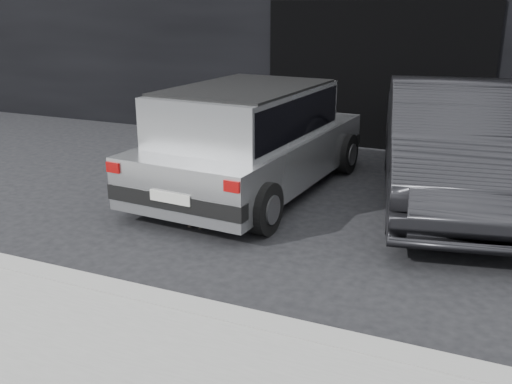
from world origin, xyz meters
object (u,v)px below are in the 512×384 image
at_px(silver_hatchback, 251,135).
at_px(second_car, 453,144).
at_px(cat_siamese, 199,214).
at_px(cat_white, 176,204).

relative_size(silver_hatchback, second_car, 0.88).
xyz_separation_m(silver_hatchback, cat_siamese, (-0.03, -1.45, -0.68)).
bearing_deg(cat_white, second_car, 114.74).
bearing_deg(cat_siamese, cat_white, -19.02).
bearing_deg(second_car, cat_siamese, -152.52).
height_order(silver_hatchback, cat_white, silver_hatchback).
xyz_separation_m(second_car, cat_siamese, (-2.63, -2.15, -0.65)).
distance_m(silver_hatchback, cat_white, 1.54).
distance_m(second_car, cat_siamese, 3.46).
xyz_separation_m(second_car, cat_white, (-3.02, -2.04, -0.61)).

